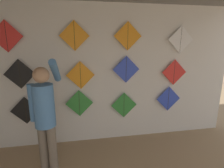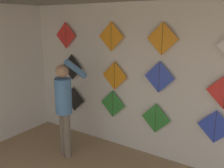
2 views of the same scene
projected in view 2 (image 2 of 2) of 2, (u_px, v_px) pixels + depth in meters
The scene contains 12 objects.
back_panel at pixel (135, 80), 4.65m from camera, with size 5.71×0.06×2.80m, color silver.
shopkeeper at pixel (64, 102), 4.50m from camera, with size 0.45×0.58×1.85m.
kite_0 at pixel (74, 99), 5.52m from camera, with size 0.55×0.01×0.55m.
kite_1 at pixel (113, 104), 4.95m from camera, with size 0.55×0.01×0.55m.
kite_2 at pixel (156, 118), 4.48m from camera, with size 0.55×0.01×0.55m.
kite_3 at pixel (215, 127), 3.92m from camera, with size 0.55×0.01×0.55m.
kite_4 at pixel (72, 67), 5.36m from camera, with size 0.55×0.01×0.55m.
kite_5 at pixel (115, 76), 4.79m from camera, with size 0.55×0.01×0.55m.
kite_6 at pixel (159, 77), 4.27m from camera, with size 0.55×0.01×0.55m.
kite_8 at pixel (66, 35), 5.27m from camera, with size 0.55×0.01×0.55m.
kite_9 at pixel (111, 37), 4.65m from camera, with size 0.55×0.01×0.55m.
kite_10 at pixel (162, 39), 4.10m from camera, with size 0.55×0.01×0.55m.
Camera 2 is at (2.14, 0.19, 2.48)m, focal length 40.00 mm.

